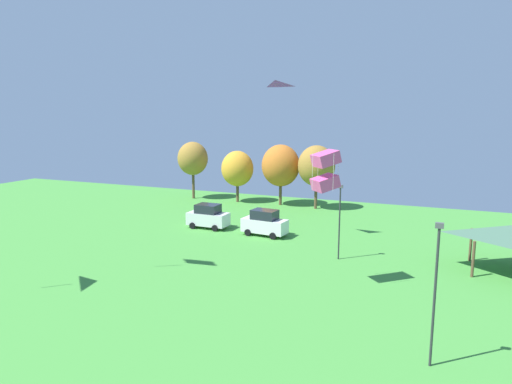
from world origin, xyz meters
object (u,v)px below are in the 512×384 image
Objects in this scene: parked_car_leftmost at (208,216)px; treeline_tree_2 at (281,166)px; light_post_0 at (435,288)px; treeline_tree_3 at (316,166)px; parked_car_second_from_left at (265,223)px; kite_flying_0 at (325,171)px; kite_flying_5 at (275,88)px; treeline_tree_0 at (193,159)px; treeline_tree_1 at (237,169)px; light_post_1 at (340,218)px.

treeline_tree_2 is (2.75, 13.86, 3.77)m from parked_car_leftmost.
treeline_tree_3 reaches higher than light_post_0.
parked_car_second_from_left is at bearing 130.13° from light_post_0.
light_post_0 is at bearing -59.96° from treeline_tree_2.
kite_flying_5 is at bearing 127.73° from kite_flying_0.
treeline_tree_0 is (-9.60, 13.58, 4.20)m from parked_car_leftmost.
treeline_tree_2 reaches higher than parked_car_leftmost.
parked_car_leftmost is at bearing -101.23° from treeline_tree_2.
parked_car_leftmost is 0.54× the size of treeline_tree_3.
light_post_1 is at bearing -46.82° from treeline_tree_1.
kite_flying_0 reaches higher than parked_car_second_from_left.
treeline_tree_1 is (-24.52, 32.11, 0.59)m from light_post_0.
treeline_tree_0 and treeline_tree_3 have the same top height.
treeline_tree_2 is 0.99× the size of treeline_tree_3.
parked_car_second_from_left is 14.40m from treeline_tree_3.
parked_car_leftmost is at bearing -54.74° from treeline_tree_0.
parked_car_second_from_left is at bearing -94.94° from treeline_tree_3.
light_post_0 is 0.88× the size of treeline_tree_0.
treeline_tree_3 is at bearing 110.51° from light_post_1.
parked_car_second_from_left is (-8.29, 10.56, -6.56)m from kite_flying_0.
treeline_tree_2 is at bearing 2.75° from treeline_tree_1.
kite_flying_5 is at bearing -42.53° from treeline_tree_0.
kite_flying_0 is at bearing -52.27° from kite_flying_5.
treeline_tree_3 is (-7.10, 24.35, -2.58)m from kite_flying_0.
kite_flying_5 is 0.27× the size of treeline_tree_2.
treeline_tree_1 is (-9.30, 14.06, 3.13)m from parked_car_second_from_left.
light_post_0 is 40.41m from treeline_tree_1.
kite_flying_0 is at bearing -45.55° from treeline_tree_0.
parked_car_leftmost is 0.54× the size of treeline_tree_2.
treeline_tree_2 reaches higher than treeline_tree_1.
treeline_tree_2 reaches higher than parked_car_second_from_left.
kite_flying_0 is 0.35× the size of treeline_tree_3.
treeline_tree_3 is at bearing 61.60° from parked_car_leftmost.
light_post_1 is at bearing 92.90° from kite_flying_0.
light_post_1 is (6.26, -2.29, -10.06)m from kite_flying_5.
parked_car_leftmost is 15.19m from light_post_1.
parked_car_leftmost is at bearing -77.39° from treeline_tree_1.
kite_flying_5 reaches higher than treeline_tree_1.
treeline_tree_3 reaches higher than treeline_tree_2.
parked_car_second_from_left is 15.24m from treeline_tree_2.
treeline_tree_0 is (-24.16, 24.62, -2.37)m from kite_flying_0.
treeline_tree_2 is (-3.51, 14.34, 3.75)m from parked_car_second_from_left.
treeline_tree_3 is (7.46, 13.31, 3.99)m from parked_car_leftmost.
kite_flying_5 is 17.87m from treeline_tree_3.
parked_car_second_from_left is 17.15m from treeline_tree_1.
treeline_tree_2 is (-18.73, 32.39, 1.20)m from light_post_0.
kite_flying_0 reaches higher than light_post_0.
kite_flying_5 is at bearing -16.80° from parked_car_leftmost.
light_post_0 is at bearing -49.82° from kite_flying_5.
light_post_0 is at bearing -47.23° from kite_flying_0.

